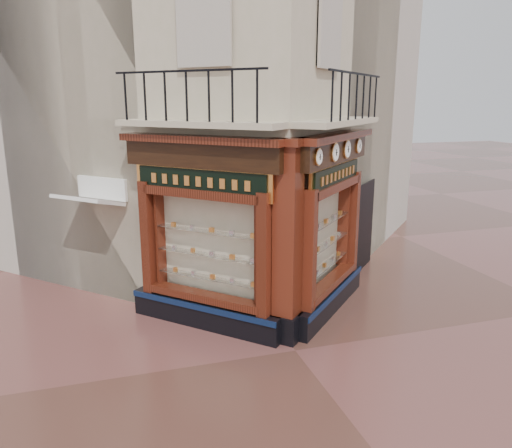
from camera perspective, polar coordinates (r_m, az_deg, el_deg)
name	(u,v)px	position (r m, az deg, el deg)	size (l,w,h in m)	color
ground	(295,351)	(9.84, 4.51, -14.22)	(80.00, 80.00, 0.00)	#543027
main_building	(218,49)	(14.62, -4.39, 19.29)	(8.00, 8.00, 12.00)	beige
neighbour_left	(123,71)	(16.71, -15.00, 16.50)	(8.00, 8.00, 11.00)	#B3AB9C
neighbour_right	(273,74)	(17.64, 1.98, 16.79)	(8.00, 8.00, 11.00)	#B3AB9C
shopfront_left	(204,236)	(10.14, -5.97, -1.33)	(2.86, 2.86, 3.98)	black
shopfront_right	(331,226)	(11.00, 8.54, -0.18)	(2.86, 2.86, 3.98)	black
corner_pilaster	(288,246)	(9.53, 3.63, -2.48)	(0.85, 0.85, 3.98)	black
balcony	(272,122)	(10.07, 1.82, 11.56)	(5.94, 2.97, 1.03)	beige
clock_a	(318,157)	(9.37, 7.14, 7.62)	(0.27, 0.27, 0.33)	#CD8E44
clock_b	(335,152)	(10.23, 9.00, 8.09)	(0.31, 0.31, 0.39)	#CD8E44
clock_c	(347,149)	(10.96, 10.35, 8.42)	(0.32, 0.32, 0.41)	#CD8E44
clock_d	(358,146)	(11.77, 11.63, 8.73)	(0.27, 0.27, 0.34)	#CD8E44
awning	(97,304)	(12.38, -17.75, -8.74)	(1.44, 0.86, 0.08)	white
signboard_left	(200,181)	(9.84, -6.39, 4.89)	(2.28, 2.28, 0.61)	#EE9B46
signboard_right	(336,175)	(10.76, 9.15, 5.58)	(2.08, 2.08, 0.56)	#EE9B46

